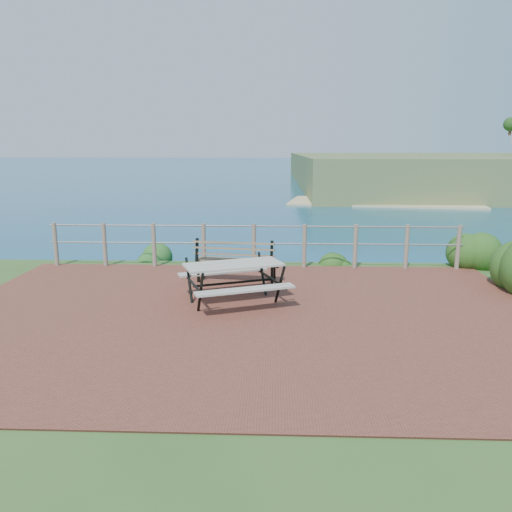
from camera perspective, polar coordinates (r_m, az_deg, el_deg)
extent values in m
cube|color=brown|center=(8.26, -1.23, -6.81)|extent=(10.00, 7.00, 0.12)
plane|color=#156A7E|center=(207.82, 2.09, 11.48)|extent=(1200.00, 1200.00, 0.00)
cylinder|color=#6B5B4C|center=(12.44, -21.93, 1.26)|extent=(0.10, 0.10, 1.00)
cylinder|color=#6B5B4C|center=(12.02, -16.92, 1.26)|extent=(0.10, 0.10, 1.00)
cylinder|color=#6B5B4C|center=(11.69, -11.58, 1.25)|extent=(0.10, 0.10, 1.00)
cylinder|color=#6B5B4C|center=(11.47, -5.99, 1.23)|extent=(0.10, 0.10, 1.00)
cylinder|color=#6B5B4C|center=(11.37, -0.24, 1.19)|extent=(0.10, 0.10, 1.00)
cylinder|color=#6B5B4C|center=(11.38, 5.55, 1.15)|extent=(0.10, 0.10, 1.00)
cylinder|color=#6B5B4C|center=(11.50, 11.28, 1.09)|extent=(0.10, 0.10, 1.00)
cylinder|color=#6B5B4C|center=(11.74, 16.83, 1.02)|extent=(0.10, 0.10, 1.00)
cylinder|color=#6B5B4C|center=(12.09, 22.11, 0.95)|extent=(0.10, 0.10, 1.00)
cylinder|color=slate|center=(11.29, -0.25, 3.43)|extent=(9.40, 0.04, 0.04)
cylinder|color=slate|center=(11.36, -0.24, 1.44)|extent=(9.40, 0.04, 0.04)
cube|color=#A29D91|center=(8.69, -2.61, -0.99)|extent=(1.82, 1.27, 0.04)
cube|color=#A29D91|center=(8.76, -2.59, -2.77)|extent=(1.65, 0.85, 0.04)
cube|color=#A29D91|center=(8.76, -2.59, -2.77)|extent=(1.65, 0.85, 0.04)
cylinder|color=black|center=(8.78, -2.58, -3.06)|extent=(1.36, 0.58, 0.04)
cube|color=brown|center=(10.11, -2.26, -0.50)|extent=(1.68, 0.64, 0.04)
cube|color=brown|center=(10.06, -2.27, 1.10)|extent=(1.64, 0.35, 0.37)
cube|color=black|center=(10.17, -2.25, -1.73)|extent=(0.06, 0.07, 0.45)
cube|color=black|center=(10.17, -2.25, -1.73)|extent=(0.06, 0.07, 0.45)
cube|color=black|center=(10.17, -2.25, -1.73)|extent=(0.06, 0.07, 0.45)
cube|color=black|center=(10.17, -2.25, -1.73)|extent=(0.06, 0.07, 0.45)
ellipsoid|color=#204314|center=(12.58, 23.94, -1.22)|extent=(0.94, 0.94, 1.35)
ellipsoid|color=#20531F|center=(12.67, -12.24, -0.34)|extent=(0.83, 0.83, 0.59)
ellipsoid|color=#204314|center=(11.99, 9.33, -0.93)|extent=(0.71, 0.71, 0.43)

